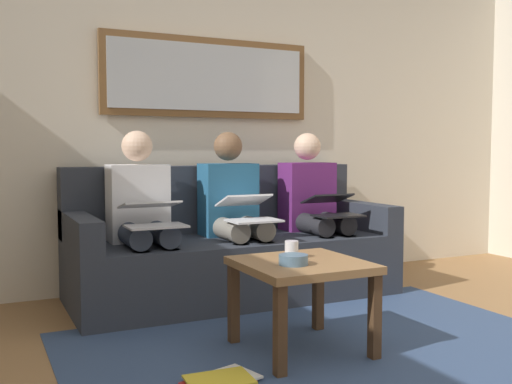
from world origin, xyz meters
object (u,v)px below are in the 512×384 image
(coffee_table, at_px, (301,275))
(laptop_black, at_px, (332,206))
(laptop_white, at_px, (248,209))
(laptop_silver, at_px, (153,214))
(couch, at_px, (230,251))
(bowl, at_px, (293,260))
(framed_mirror, at_px, (209,78))
(person_middle, at_px, (234,209))
(cup, at_px, (292,250))
(person_right, at_px, (142,214))
(person_left, at_px, (314,205))
(magazine_stack, at_px, (221,380))

(coffee_table, relative_size, laptop_black, 1.72)
(laptop_white, height_order, laptop_silver, laptop_white)
(couch, xyz_separation_m, laptop_white, (0.00, 0.30, 0.32))
(bowl, relative_size, laptop_black, 0.41)
(couch, bearing_deg, bowl, 80.48)
(framed_mirror, relative_size, person_middle, 1.42)
(cup, height_order, person_middle, person_middle)
(framed_mirror, distance_m, person_right, 1.23)
(framed_mirror, relative_size, laptop_silver, 4.51)
(laptop_black, height_order, person_middle, person_middle)
(framed_mirror, bearing_deg, person_left, 144.47)
(laptop_silver, bearing_deg, cup, 121.68)
(coffee_table, xyz_separation_m, person_left, (-0.77, -1.15, 0.22))
(person_left, bearing_deg, coffee_table, 56.14)
(framed_mirror, relative_size, person_right, 1.42)
(framed_mirror, xyz_separation_m, person_middle, (0.00, 0.46, -0.94))
(magazine_stack, bearing_deg, laptop_silver, -91.25)
(magazine_stack, bearing_deg, framed_mirror, -109.93)
(laptop_white, height_order, magazine_stack, laptop_white)
(cup, relative_size, person_right, 0.08)
(cup, bearing_deg, laptop_black, -133.62)
(bowl, relative_size, person_left, 0.13)
(cup, bearing_deg, laptop_silver, -58.32)
(laptop_silver, relative_size, magazine_stack, 1.01)
(cup, bearing_deg, person_left, -126.33)
(bowl, bearing_deg, coffee_table, -141.90)
(bowl, distance_m, person_left, 1.49)
(coffee_table, xyz_separation_m, laptop_black, (-0.77, -0.91, 0.24))
(framed_mirror, relative_size, bowl, 11.30)
(person_right, bearing_deg, magazine_stack, 88.97)
(laptop_black, bearing_deg, person_right, -10.68)
(coffee_table, bearing_deg, laptop_white, -98.12)
(laptop_silver, bearing_deg, bowl, 113.62)
(coffee_table, distance_m, person_middle, 1.18)
(person_middle, height_order, person_right, same)
(framed_mirror, bearing_deg, cup, 84.80)
(laptop_black, distance_m, laptop_silver, 1.28)
(laptop_black, relative_size, magazine_stack, 0.99)
(couch, distance_m, person_left, 0.71)
(framed_mirror, xyz_separation_m, person_right, (0.64, 0.46, -0.94))
(framed_mirror, distance_m, bowl, 2.00)
(coffee_table, height_order, laptop_silver, laptop_silver)
(couch, distance_m, person_right, 0.71)
(coffee_table, height_order, person_middle, person_middle)
(framed_mirror, distance_m, person_middle, 1.05)
(framed_mirror, height_order, cup, framed_mirror)
(laptop_white, bearing_deg, couch, -90.00)
(couch, bearing_deg, framed_mirror, -90.00)
(person_right, height_order, magazine_stack, person_right)
(person_middle, bearing_deg, cup, 82.57)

